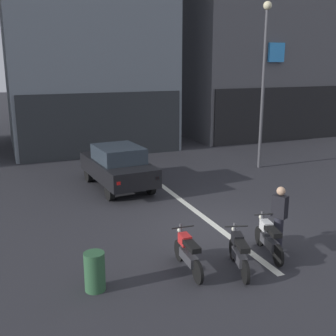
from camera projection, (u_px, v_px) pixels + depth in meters
ground_plane at (218, 228)px, 12.21m from camera, size 120.00×120.00×0.00m
lane_centre_line at (150, 177)px, 17.62m from camera, size 0.20×18.00×0.01m
building_mid_block at (83, 10)px, 22.99m from camera, size 8.45×7.99×14.83m
car_black_crossing_near at (118, 165)px, 15.86m from camera, size 2.11×4.24×1.64m
street_lamp at (264, 70)px, 18.10m from camera, size 0.36×0.36×7.11m
motorcycle_red_row_leftmost at (188, 253)px, 9.62m from camera, size 0.55×1.67×0.98m
motorcycle_black_row_left_mid at (239, 252)px, 9.65m from camera, size 0.64×1.62×0.98m
motorcycle_white_row_centre at (269, 238)px, 10.43m from camera, size 0.55×1.65×0.98m
person_by_motorcycles at (279, 218)px, 10.67m from camera, size 0.35×0.42×1.67m
trash_bin at (95, 272)px, 8.82m from camera, size 0.44×0.44×0.85m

